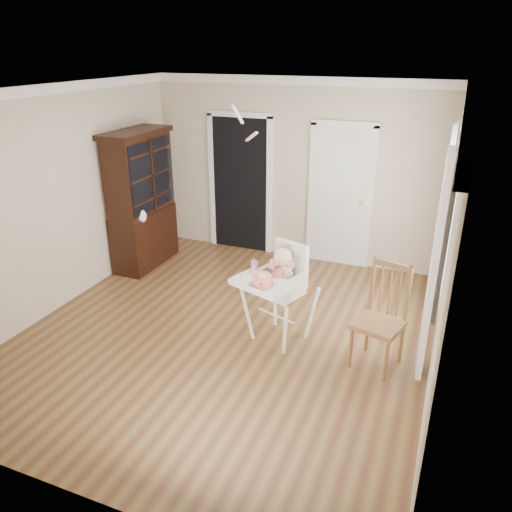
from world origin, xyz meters
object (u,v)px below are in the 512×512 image
at_px(cake, 262,280).
at_px(china_cabinet, 142,200).
at_px(dining_chair, 380,320).
at_px(high_chair, 280,283).
at_px(sippy_cup, 254,267).

bearing_deg(cake, china_cabinet, 148.03).
bearing_deg(cake, dining_chair, 10.55).
bearing_deg(china_cabinet, high_chair, -25.93).
relative_size(high_chair, cake, 4.43).
xyz_separation_m(high_chair, sippy_cup, (-0.28, -0.06, 0.17)).
xyz_separation_m(sippy_cup, china_cabinet, (-2.31, 1.32, 0.13)).
xyz_separation_m(cake, dining_chair, (1.21, 0.23, -0.34)).
distance_m(cake, dining_chair, 1.28).
xyz_separation_m(cake, sippy_cup, (-0.18, 0.24, 0.02)).
distance_m(sippy_cup, dining_chair, 1.44).
relative_size(cake, sippy_cup, 1.41).
relative_size(cake, china_cabinet, 0.13).
bearing_deg(dining_chair, china_cabinet, 175.49).
xyz_separation_m(high_chair, china_cabinet, (-2.59, 1.26, 0.30)).
relative_size(sippy_cup, dining_chair, 0.17).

